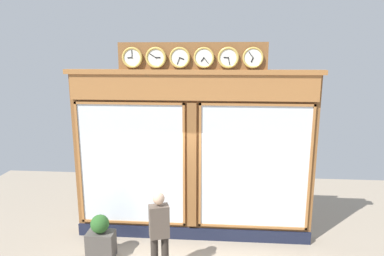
# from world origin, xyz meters

# --- Properties ---
(shop_facade) EXTENTS (5.40, 0.42, 4.38)m
(shop_facade) POSITION_xyz_m (0.00, -0.12, 1.97)
(shop_facade) COLOR brown
(shop_facade) RESTS_ON ground_plane
(pedestrian) EXTENTS (0.41, 0.32, 1.69)m
(pedestrian) POSITION_xyz_m (0.50, 1.38, 0.93)
(pedestrian) COLOR #312A24
(pedestrian) RESTS_ON ground_plane
(planter_box) EXTENTS (0.56, 0.36, 0.56)m
(planter_box) POSITION_xyz_m (1.82, 0.86, 0.28)
(planter_box) COLOR #4C4742
(planter_box) RESTS_ON ground_plane
(planter_shrub) EXTENTS (0.38, 0.38, 0.38)m
(planter_shrub) POSITION_xyz_m (1.82, 0.86, 0.75)
(planter_shrub) COLOR #285623
(planter_shrub) RESTS_ON planter_box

